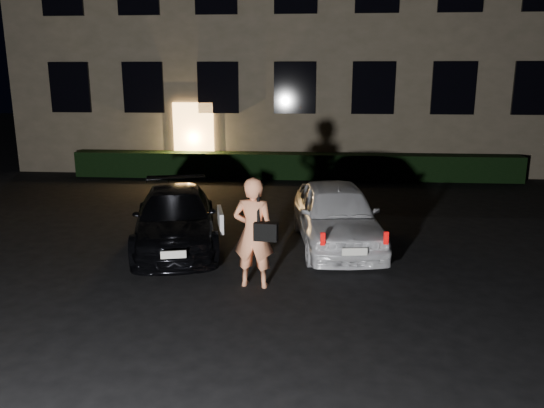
{
  "coord_description": "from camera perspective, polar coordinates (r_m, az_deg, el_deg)",
  "views": [
    {
      "loc": [
        0.71,
        -7.22,
        3.42
      ],
      "look_at": [
        -0.04,
        2.0,
        1.16
      ],
      "focal_mm": 35.0,
      "sensor_mm": 36.0,
      "label": 1
    }
  ],
  "objects": [
    {
      "name": "sedan",
      "position": [
        10.98,
        -10.33,
        -1.51
      ],
      "size": [
        2.52,
        4.26,
        1.16
      ],
      "rotation": [
        0.0,
        0.0,
        0.24
      ],
      "color": "black",
      "rests_on": "ground"
    },
    {
      "name": "ground",
      "position": [
        8.02,
        -0.88,
        -11.52
      ],
      "size": [
        80.0,
        80.0,
        0.0
      ],
      "primitive_type": "plane",
      "color": "black",
      "rests_on": "ground"
    },
    {
      "name": "man",
      "position": [
        8.63,
        -1.97,
        -3.08
      ],
      "size": [
        0.77,
        0.51,
        1.85
      ],
      "rotation": [
        0.0,
        0.0,
        3.04
      ],
      "color": "#F99464",
      "rests_on": "ground"
    },
    {
      "name": "hedge",
      "position": [
        17.99,
        2.33,
        4.11
      ],
      "size": [
        15.0,
        0.7,
        0.85
      ],
      "primitive_type": "cube",
      "color": "black",
      "rests_on": "ground"
    },
    {
      "name": "building",
      "position": [
        22.37,
        2.98,
        20.31
      ],
      "size": [
        20.0,
        8.11,
        12.0
      ],
      "color": "brown",
      "rests_on": "ground"
    },
    {
      "name": "hatch",
      "position": [
        10.88,
        6.93,
        -1.12
      ],
      "size": [
        2.03,
        4.0,
        1.31
      ],
      "rotation": [
        0.0,
        0.0,
        0.13
      ],
      "color": "white",
      "rests_on": "ground"
    }
  ]
}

